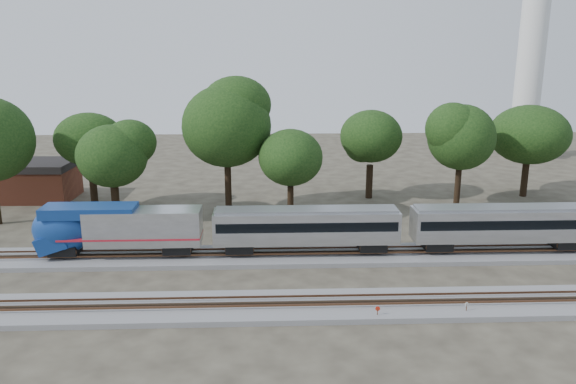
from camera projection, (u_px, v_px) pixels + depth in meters
ground at (311, 286)px, 43.72m from camera, size 160.00×160.00×0.00m
track_far at (306, 256)px, 49.48m from camera, size 160.00×5.00×0.73m
track_near at (316, 306)px, 39.80m from camera, size 160.00×5.00×0.73m
switch_stand_red at (378, 311)px, 38.01m from camera, size 0.33×0.06×1.03m
switch_stand_white at (467, 307)px, 38.64m from camera, size 0.30×0.15×1.01m
switch_lever at (416, 317)px, 38.32m from camera, size 0.57×0.44×0.30m
brick_building at (34, 180)px, 68.36m from camera, size 9.91×7.15×4.66m
tree_1 at (89, 140)px, 63.02m from camera, size 8.13×8.13×11.47m
tree_2 at (112, 156)px, 58.50m from camera, size 7.14×7.14×10.06m
tree_3 at (227, 126)px, 60.87m from camera, size 9.90×9.90×13.96m
tree_4 at (291, 158)px, 58.97m from camera, size 6.92×6.92×9.76m
tree_5 at (371, 136)px, 67.46m from camera, size 7.79×7.79×10.98m
tree_6 at (461, 137)px, 63.54m from camera, size 8.29×8.29×11.68m
tree_7 at (529, 135)px, 68.25m from camera, size 7.87×7.87×11.09m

